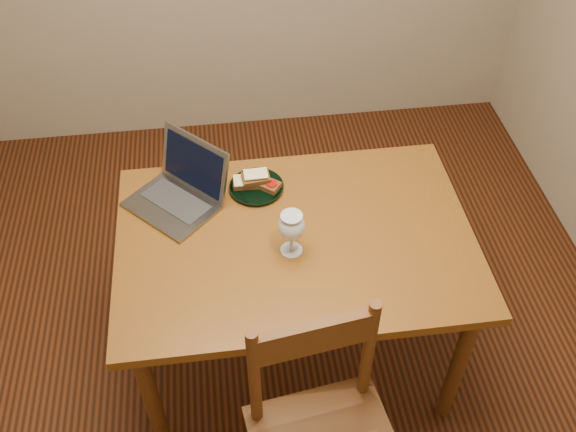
{
  "coord_description": "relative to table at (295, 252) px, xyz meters",
  "views": [
    {
      "loc": [
        -0.15,
        -1.64,
        2.46
      ],
      "look_at": [
        0.06,
        -0.03,
        0.8
      ],
      "focal_mm": 40.0,
      "sensor_mm": 36.0,
      "label": 1
    }
  ],
  "objects": [
    {
      "name": "floor",
      "position": [
        -0.08,
        0.08,
        -0.66
      ],
      "size": [
        3.2,
        3.2,
        0.02
      ],
      "primitive_type": "cube",
      "color": "black",
      "rests_on": "ground"
    },
    {
      "name": "table",
      "position": [
        0.0,
        0.0,
        0.0
      ],
      "size": [
        1.3,
        0.9,
        0.74
      ],
      "color": "#49270C",
      "rests_on": "floor"
    },
    {
      "name": "plate",
      "position": [
        -0.12,
        0.27,
        0.09
      ],
      "size": [
        0.21,
        0.21,
        0.02
      ],
      "primitive_type": "cylinder",
      "color": "black",
      "rests_on": "table"
    },
    {
      "name": "sandwich_cheese",
      "position": [
        -0.15,
        0.28,
        0.12
      ],
      "size": [
        0.11,
        0.07,
        0.03
      ],
      "primitive_type": null,
      "rotation": [
        0.0,
        0.0,
        -0.03
      ],
      "color": "#381E0C",
      "rests_on": "plate"
    },
    {
      "name": "sandwich_tomato",
      "position": [
        -0.08,
        0.26,
        0.12
      ],
      "size": [
        0.12,
        0.11,
        0.03
      ],
      "primitive_type": null,
      "rotation": [
        0.0,
        0.0,
        -0.66
      ],
      "color": "#381E0C",
      "rests_on": "plate"
    },
    {
      "name": "sandwich_top",
      "position": [
        -0.12,
        0.28,
        0.14
      ],
      "size": [
        0.11,
        0.07,
        0.03
      ],
      "primitive_type": null,
      "rotation": [
        0.0,
        0.0,
        0.11
      ],
      "color": "#381E0C",
      "rests_on": "plate"
    },
    {
      "name": "milk_glass",
      "position": [
        -0.02,
        -0.07,
        0.18
      ],
      "size": [
        0.09,
        0.09,
        0.18
      ],
      "primitive_type": null,
      "color": "white",
      "rests_on": "table"
    },
    {
      "name": "laptop",
      "position": [
        -0.4,
        0.26,
        0.15
      ],
      "size": [
        0.43,
        0.43,
        0.23
      ],
      "rotation": [
        0.0,
        0.0,
        -0.79
      ],
      "color": "slate",
      "rests_on": "table"
    }
  ]
}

